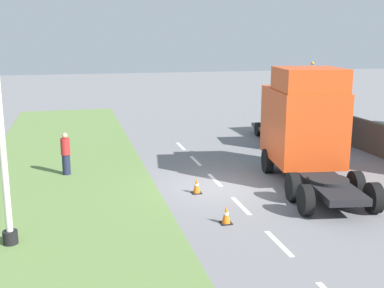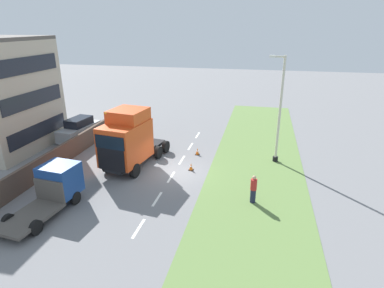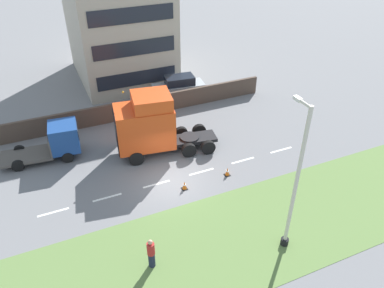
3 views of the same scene
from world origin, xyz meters
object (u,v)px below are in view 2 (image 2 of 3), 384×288
object	(u,v)px
flatbed_truck	(55,186)
traffic_cone_lead	(191,167)
parked_car	(79,129)
lamp_post	(279,116)
pedestrian	(253,189)
traffic_cone_trailing	(197,151)
lorry_cab	(128,140)

from	to	relation	value
flatbed_truck	traffic_cone_lead	world-z (taller)	flatbed_truck
parked_car	lamp_post	world-z (taller)	lamp_post
pedestrian	traffic_cone_trailing	size ratio (longest dim) A/B	3.14
lamp_post	traffic_cone_lead	bearing A→B (deg)	26.68
flatbed_truck	parked_car	distance (m)	12.20
lamp_post	traffic_cone_trailing	size ratio (longest dim) A/B	14.33
lorry_cab	traffic_cone_lead	distance (m)	5.14
pedestrian	parked_car	bearing A→B (deg)	-26.14
flatbed_truck	traffic_cone_trailing	distance (m)	11.93
lorry_cab	traffic_cone_lead	size ratio (longest dim) A/B	12.63
parked_car	traffic_cone_trailing	size ratio (longest dim) A/B	8.25
lorry_cab	lamp_post	bearing A→B (deg)	-152.05
parked_car	lorry_cab	bearing A→B (deg)	151.06
lamp_post	traffic_cone_trailing	distance (m)	7.27
lamp_post	parked_car	bearing A→B (deg)	-4.10
lorry_cab	pedestrian	bearing A→B (deg)	170.66
lorry_cab	flatbed_truck	xyz separation A→B (m)	(2.18, 5.99, -0.99)
lamp_post	flatbed_truck	bearing A→B (deg)	36.83
lorry_cab	flatbed_truck	world-z (taller)	lorry_cab
traffic_cone_lead	parked_car	bearing A→B (deg)	-20.42
lamp_post	pedestrian	distance (m)	7.60
traffic_cone_lead	traffic_cone_trailing	bearing A→B (deg)	-87.24
lorry_cab	parked_car	bearing A→B (deg)	-26.58
flatbed_truck	pedestrian	xyz separation A→B (m)	(-11.62, -2.92, -0.42)
lorry_cab	parked_car	world-z (taller)	lorry_cab
traffic_cone_lead	traffic_cone_trailing	size ratio (longest dim) A/B	1.00
lamp_post	traffic_cone_lead	distance (m)	7.80
lorry_cab	parked_car	size ratio (longest dim) A/B	1.53
lorry_cab	traffic_cone_trailing	distance (m)	6.26
parked_car	lamp_post	bearing A→B (deg)	-177.78
flatbed_truck	traffic_cone_trailing	size ratio (longest dim) A/B	9.63
lorry_cab	flatbed_truck	distance (m)	6.45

